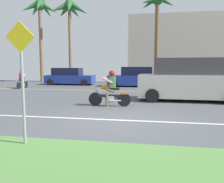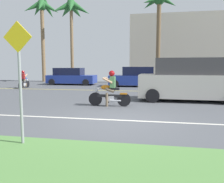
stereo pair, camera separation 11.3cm
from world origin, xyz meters
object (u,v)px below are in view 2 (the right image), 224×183
suv_nearby (191,80)px  palm_tree_0 (42,14)px  motorcyclist (110,91)px  parked_car_2 (212,78)px  parked_car_1 (136,77)px  palm_tree_2 (71,13)px  parked_car_0 (71,77)px  palm_tree_1 (159,10)px  street_sign (19,72)px  motorcyclist_distant (24,81)px

suv_nearby → palm_tree_0: (-13.62, 11.56, 6.22)m
motorcyclist → parked_car_2: size_ratio=0.45×
parked_car_1 → palm_tree_2: (-7.11, 4.24, 6.44)m
parked_car_0 → palm_tree_1: bearing=17.8°
parked_car_2 → street_sign: (-7.21, -14.90, 0.79)m
parked_car_1 → motorcyclist_distant: size_ratio=2.64×
suv_nearby → palm_tree_2: palm_tree_2 is taller
suv_nearby → motorcyclist_distant: (-11.63, 4.35, -0.43)m
suv_nearby → parked_car_1: bearing=114.0°
parked_car_2 → palm_tree_2: (-13.08, 3.91, 6.41)m
parked_car_0 → parked_car_1: bearing=-8.9°
palm_tree_2 → motorcyclist: bearing=-63.8°
parked_car_0 → parked_car_1: 6.08m
palm_tree_1 → motorcyclist_distant: bearing=-148.1°
palm_tree_1 → motorcyclist: bearing=-99.3°
motorcyclist → suv_nearby: (3.57, 2.25, 0.37)m
motorcyclist → parked_car_0: parked_car_0 is taller
parked_car_1 → parked_car_2: (5.97, 0.33, 0.03)m
parked_car_2 → palm_tree_0: size_ratio=0.45×
parked_car_0 → parked_car_2: (11.98, -0.61, 0.07)m
motorcyclist → motorcyclist_distant: size_ratio=1.11×
parked_car_2 → street_sign: street_sign is taller
parked_car_1 → palm_tree_1: size_ratio=0.51×
parked_car_1 → suv_nearby: bearing=-66.0°
street_sign → motorcyclist: bearing=80.0°
parked_car_0 → parked_car_1: (6.01, -0.94, 0.04)m
suv_nearby → palm_tree_2: (-10.33, 11.47, 6.19)m
motorcyclist → palm_tree_0: bearing=126.1°
motorcyclist → parked_car_0: 11.86m
suv_nearby → motorcyclist_distant: 12.42m
motorcyclist → palm_tree_1: size_ratio=0.22×
suv_nearby → parked_car_0: (-9.23, 8.17, -0.29)m
palm_tree_0 → palm_tree_2: palm_tree_0 is taller
palm_tree_1 → palm_tree_2: (-8.87, 0.80, 0.31)m
palm_tree_0 → street_sign: 21.75m
parked_car_2 → motorcyclist_distant: parked_car_2 is taller
motorcyclist → street_sign: bearing=-100.0°
motorcyclist → parked_car_1: bearing=87.9°
palm_tree_2 → street_sign: size_ratio=3.29×
motorcyclist → parked_car_0: bearing=118.5°
parked_car_1 → palm_tree_0: (-10.40, 4.33, 6.46)m
suv_nearby → parked_car_2: (2.75, 7.56, -0.22)m
parked_car_0 → palm_tree_2: bearing=108.4°
palm_tree_1 → palm_tree_0: bearing=175.8°
parked_car_1 → street_sign: bearing=-94.9°
palm_tree_0 → palm_tree_1: palm_tree_0 is taller
parked_car_1 → parked_car_2: size_ratio=1.07×
palm_tree_1 → motorcyclist_distant: 13.54m
suv_nearby → palm_tree_2: bearing=132.0°
parked_car_2 → motorcyclist: bearing=-122.8°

